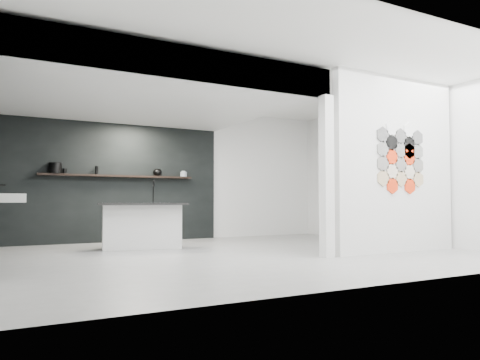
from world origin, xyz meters
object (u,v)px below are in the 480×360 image
wall_basin (9,198)px  glass_vase (184,174)px  partition_panel (396,164)px  kitchen_island (142,225)px  bottle_dark (97,170)px  stockpot (55,168)px  glass_bowl (184,174)px  utensil_cup (65,171)px  kettle (157,172)px

wall_basin → glass_vase: (3.39, 2.07, 0.53)m
partition_panel → kitchen_island: partition_panel is taller
glass_vase → bottle_dark: 1.79m
stockpot → glass_bowl: bearing=0.0°
wall_basin → stockpot: 2.30m
glass_bowl → bottle_dark: size_ratio=0.88×
glass_vase → utensil_cup: 2.38m
partition_panel → bottle_dark: bearing=135.0°
glass_vase → glass_bowl: bearing=0.0°
kitchen_island → partition_panel: bearing=-25.2°
wall_basin → utensil_cup: bearing=63.8°
kitchen_island → stockpot: 2.11m
partition_panel → kitchen_island: bearing=143.8°
wall_basin → kitchen_island: kitchen_island is taller
partition_panel → wall_basin: 5.78m
partition_panel → glass_vase: bearing=118.2°
kitchen_island → utensil_cup: utensil_cup is taller
stockpot → kettle: 1.97m
partition_panel → stockpot: bearing=140.1°
wall_basin → kitchen_island: size_ratio=0.38×
kitchen_island → stockpot: size_ratio=6.58×
partition_panel → glass_bowl: size_ratio=19.95×
stockpot → kettle: (1.97, 0.00, -0.02)m
bottle_dark → stockpot: bearing=180.0°
bottle_dark → partition_panel: bearing=-45.0°
glass_vase → kettle: bearing=180.0°
partition_panel → glass_vase: (-2.08, 3.87, -0.02)m
kitchen_island → utensil_cup: size_ratio=16.70×
partition_panel → kettle: 4.68m
wall_basin → utensil_cup: (1.01, 2.07, 0.52)m
bottle_dark → utensil_cup: bearing=180.0°
partition_panel → glass_bowl: partition_panel is taller
stockpot → utensil_cup: 0.17m
kitchen_island → stockpot: (-1.23, 1.38, 1.02)m
glass_bowl → glass_vase: bearing=0.0°
utensil_cup → wall_basin: bearing=-116.2°
partition_panel → stockpot: (-4.61, 3.87, 0.02)m
kettle → glass_bowl: (0.57, 0.00, -0.03)m
wall_basin → glass_bowl: 4.00m
stockpot → utensil_cup: stockpot is taller
kitchen_island → utensil_cup: (-1.07, 1.38, 0.97)m
partition_panel → bottle_dark: 5.47m
glass_vase → utensil_cup: bearing=180.0°
glass_bowl → utensil_cup: (-2.38, 0.00, -0.00)m
glass_bowl → bottle_dark: bearing=180.0°
bottle_dark → utensil_cup: size_ratio=1.71×
stockpot → utensil_cup: bearing=0.0°
utensil_cup → glass_vase: bearing=0.0°
partition_panel → wall_basin: size_ratio=4.67×
stockpot → kettle: stockpot is taller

